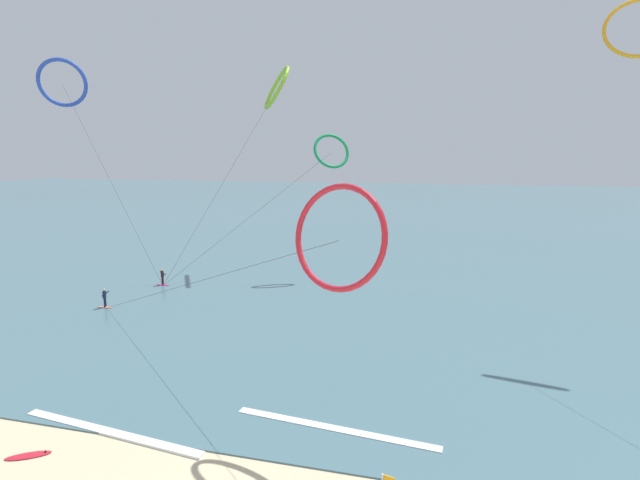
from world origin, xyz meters
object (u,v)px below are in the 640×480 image
Objects in this scene: surfer_coral at (105,299)px; kite_lime at (277,88)px; surfer_magenta at (163,278)px; kite_crimson at (338,238)px; surfboard_spare at (28,455)px; kite_cobalt at (62,83)px; kite_emerald at (331,151)px.

kite_lime is at bearing -45.20° from surfer_coral.
kite_lime is (8.75, 11.39, 19.89)m from surfer_magenta.
surfboard_spare is at bearing -136.82° from kite_crimson.
kite_cobalt is (-19.65, -10.29, -0.20)m from kite_lime.
surfboard_spare is (0.91, -37.79, -20.67)m from kite_lime.
kite_lime is 43.09m from surfboard_spare.
kite_lime is at bearing 91.38° from surfboard_spare.
surfer_coral is (-0.89, -7.64, 0.00)m from surfer_magenta.
surfer_magenta and surfer_coral have the same top height.
surfer_coral is at bearing -60.16° from surfer_magenta.
kite_emerald reaches higher than surfboard_spare.
kite_emerald reaches higher than kite_crimson.
surfboard_spare is at bearing -29.40° from kite_lime.
surfboard_spare is (-13.09, -5.01, -9.61)m from kite_crimson.
kite_emerald is (16.64, 16.18, 12.81)m from surfer_coral.
kite_crimson is (23.63, -13.75, 8.83)m from surfer_coral.
kite_cobalt is (-33.65, 22.49, 10.85)m from kite_crimson.
surfer_magenta is 1.00× the size of surfer_coral.
kite_crimson is at bearing -7.66° from kite_lime.
surfer_coral is 26.51m from kite_emerald.
surfboard_spare is (9.66, -26.40, -0.78)m from surfer_magenta.
surfer_coral is 0.89× the size of surfboard_spare.
surfer_magenta is 0.07× the size of kite_lime.
surfboard_spare is at bearing -133.66° from kite_emerald.
kite_cobalt is at bearing 168.48° from kite_crimson.
kite_emerald reaches higher than surfer_coral.
kite_crimson is (14.00, -32.79, -11.06)m from kite_lime.
kite_lime reaches higher than kite_crimson.
kite_crimson is at bearing -6.76° from surfer_magenta.
kite_lime reaches higher than kite_emerald.
surfboard_spare is (10.55, -18.76, -0.78)m from surfer_coral.
kite_cobalt is at bearing 161.83° from kite_emerald.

